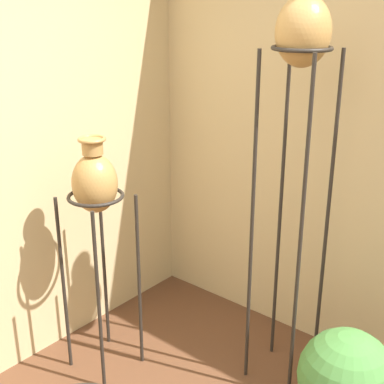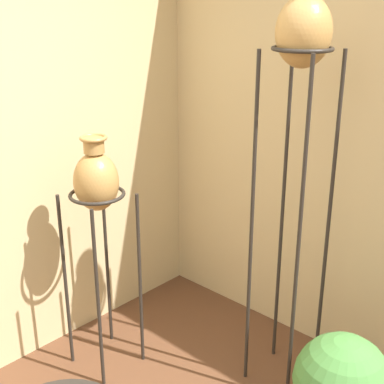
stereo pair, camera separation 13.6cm
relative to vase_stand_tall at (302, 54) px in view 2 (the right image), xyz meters
name	(u,v)px [view 2 (the right image)]	position (x,y,z in m)	size (l,w,h in m)	color
vase_stand_tall	(302,54)	(0.00, 0.00, 0.00)	(0.30, 0.30, 2.15)	#28231E
vase_stand_medium	(97,188)	(-0.59, 0.84, -0.71)	(0.32, 0.32, 1.39)	#28231E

